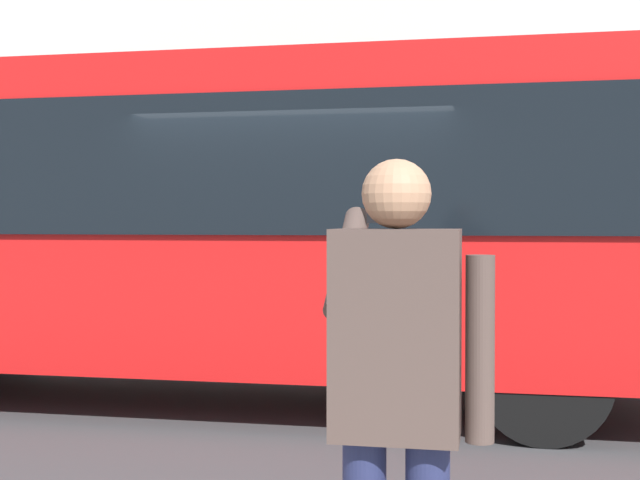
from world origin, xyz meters
TOP-DOWN VIEW (x-y plane):
  - ground_plane at (0.00, 0.00)m, footprint 60.00×60.00m
  - red_bus at (1.11, -0.33)m, footprint 9.05×2.54m
  - pedestrian_photographer at (-1.23, 4.58)m, footprint 0.53×0.52m

SIDE VIEW (x-z plane):
  - ground_plane at x=0.00m, z-range 0.00..0.00m
  - pedestrian_photographer at x=-1.23m, z-range 0.29..1.99m
  - red_bus at x=1.11m, z-range 0.14..3.22m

